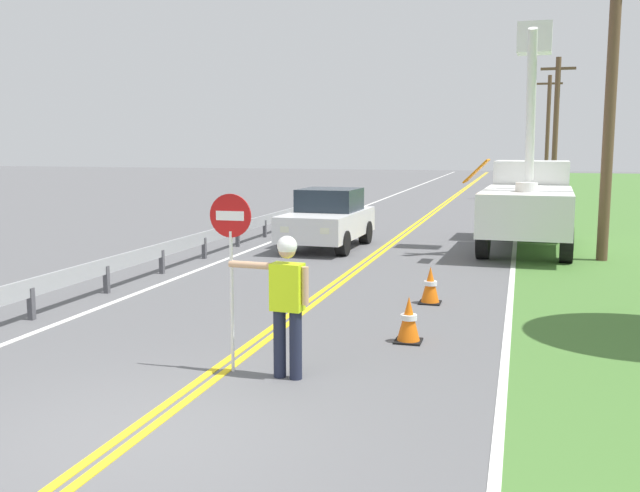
{
  "coord_description": "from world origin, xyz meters",
  "views": [
    {
      "loc": [
        3.73,
        -6.16,
        2.94
      ],
      "look_at": [
        0.39,
        5.65,
        1.2
      ],
      "focal_mm": 39.99,
      "sensor_mm": 36.0,
      "label": 1
    }
  ],
  "objects_px": {
    "traffic_cone_mid": "(430,286)",
    "stop_sign_paddle": "(231,242)",
    "oncoming_sedan_nearest": "(328,219)",
    "utility_pole_mid": "(556,126)",
    "traffic_cone_lead": "(409,320)",
    "utility_pole_far": "(548,128)",
    "flagger_worker": "(287,297)",
    "utility_bucket_truck": "(529,198)",
    "utility_pole_near": "(611,85)"
  },
  "relations": [
    {
      "from": "traffic_cone_mid",
      "to": "stop_sign_paddle",
      "type": "bearing_deg",
      "value": -112.52
    },
    {
      "from": "oncoming_sedan_nearest",
      "to": "utility_pole_mid",
      "type": "relative_size",
      "value": 0.55
    },
    {
      "from": "stop_sign_paddle",
      "to": "traffic_cone_mid",
      "type": "bearing_deg",
      "value": 67.48
    },
    {
      "from": "stop_sign_paddle",
      "to": "traffic_cone_lead",
      "type": "relative_size",
      "value": 3.33
    },
    {
      "from": "stop_sign_paddle",
      "to": "oncoming_sedan_nearest",
      "type": "xyz_separation_m",
      "value": [
        -1.78,
        11.31,
        -0.88
      ]
    },
    {
      "from": "utility_pole_mid",
      "to": "utility_pole_far",
      "type": "distance_m",
      "value": 14.38
    },
    {
      "from": "flagger_worker",
      "to": "traffic_cone_lead",
      "type": "bearing_deg",
      "value": 59.39
    },
    {
      "from": "traffic_cone_mid",
      "to": "utility_pole_far",
      "type": "bearing_deg",
      "value": 85.59
    },
    {
      "from": "oncoming_sedan_nearest",
      "to": "traffic_cone_lead",
      "type": "xyz_separation_m",
      "value": [
        3.78,
        -9.29,
        -0.5
      ]
    },
    {
      "from": "flagger_worker",
      "to": "oncoming_sedan_nearest",
      "type": "relative_size",
      "value": 0.44
    },
    {
      "from": "traffic_cone_mid",
      "to": "utility_bucket_truck",
      "type": "bearing_deg",
      "value": 77.7
    },
    {
      "from": "utility_bucket_truck",
      "to": "utility_pole_near",
      "type": "xyz_separation_m",
      "value": [
        1.84,
        -1.93,
        3.0
      ]
    },
    {
      "from": "flagger_worker",
      "to": "traffic_cone_mid",
      "type": "xyz_separation_m",
      "value": [
        1.21,
        4.83,
        -0.71
      ]
    },
    {
      "from": "traffic_cone_lead",
      "to": "traffic_cone_mid",
      "type": "xyz_separation_m",
      "value": [
        -0.02,
        2.75,
        0.0
      ]
    },
    {
      "from": "stop_sign_paddle",
      "to": "utility_pole_far",
      "type": "relative_size",
      "value": 0.29
    },
    {
      "from": "flagger_worker",
      "to": "stop_sign_paddle",
      "type": "xyz_separation_m",
      "value": [
        -0.77,
        0.06,
        0.66
      ]
    },
    {
      "from": "flagger_worker",
      "to": "stop_sign_paddle",
      "type": "height_order",
      "value": "stop_sign_paddle"
    },
    {
      "from": "stop_sign_paddle",
      "to": "utility_bucket_truck",
      "type": "height_order",
      "value": "utility_bucket_truck"
    },
    {
      "from": "stop_sign_paddle",
      "to": "oncoming_sedan_nearest",
      "type": "relative_size",
      "value": 0.56
    },
    {
      "from": "flagger_worker",
      "to": "utility_pole_near",
      "type": "relative_size",
      "value": 0.21
    },
    {
      "from": "traffic_cone_lead",
      "to": "flagger_worker",
      "type": "bearing_deg",
      "value": -120.61
    },
    {
      "from": "utility_pole_mid",
      "to": "traffic_cone_lead",
      "type": "xyz_separation_m",
      "value": [
        -3.18,
        -30.28,
        -3.63
      ]
    },
    {
      "from": "utility_pole_far",
      "to": "traffic_cone_mid",
      "type": "bearing_deg",
      "value": -94.41
    },
    {
      "from": "utility_bucket_truck",
      "to": "traffic_cone_lead",
      "type": "bearing_deg",
      "value": -99.17
    },
    {
      "from": "flagger_worker",
      "to": "utility_pole_mid",
      "type": "height_order",
      "value": "utility_pole_mid"
    },
    {
      "from": "utility_pole_far",
      "to": "utility_pole_near",
      "type": "bearing_deg",
      "value": -89.37
    },
    {
      "from": "utility_bucket_truck",
      "to": "utility_pole_near",
      "type": "relative_size",
      "value": 0.81
    },
    {
      "from": "utility_bucket_truck",
      "to": "stop_sign_paddle",
      "type": "bearing_deg",
      "value": -106.19
    },
    {
      "from": "oncoming_sedan_nearest",
      "to": "utility_pole_mid",
      "type": "height_order",
      "value": "utility_pole_mid"
    },
    {
      "from": "utility_bucket_truck",
      "to": "traffic_cone_lead",
      "type": "distance_m",
      "value": 11.14
    },
    {
      "from": "oncoming_sedan_nearest",
      "to": "utility_pole_near",
      "type": "distance_m",
      "value": 8.23
    },
    {
      "from": "oncoming_sedan_nearest",
      "to": "utility_pole_near",
      "type": "height_order",
      "value": "utility_pole_near"
    },
    {
      "from": "utility_bucket_truck",
      "to": "traffic_cone_mid",
      "type": "distance_m",
      "value": 8.45
    },
    {
      "from": "utility_pole_mid",
      "to": "utility_pole_near",
      "type": "bearing_deg",
      "value": -88.86
    },
    {
      "from": "utility_bucket_truck",
      "to": "traffic_cone_lead",
      "type": "relative_size",
      "value": 9.84
    },
    {
      "from": "utility_pole_near",
      "to": "utility_pole_mid",
      "type": "height_order",
      "value": "utility_pole_near"
    },
    {
      "from": "utility_pole_near",
      "to": "traffic_cone_mid",
      "type": "xyz_separation_m",
      "value": [
        -3.63,
        -6.26,
        -4.1
      ]
    },
    {
      "from": "flagger_worker",
      "to": "utility_pole_far",
      "type": "relative_size",
      "value": 0.23
    },
    {
      "from": "stop_sign_paddle",
      "to": "utility_pole_mid",
      "type": "height_order",
      "value": "utility_pole_mid"
    },
    {
      "from": "traffic_cone_lead",
      "to": "traffic_cone_mid",
      "type": "distance_m",
      "value": 2.75
    },
    {
      "from": "stop_sign_paddle",
      "to": "utility_pole_near",
      "type": "bearing_deg",
      "value": 63.07
    },
    {
      "from": "utility_pole_near",
      "to": "utility_pole_mid",
      "type": "xyz_separation_m",
      "value": [
        -0.42,
        21.26,
        -0.47
      ]
    },
    {
      "from": "utility_pole_near",
      "to": "traffic_cone_mid",
      "type": "distance_m",
      "value": 8.32
    },
    {
      "from": "utility_bucket_truck",
      "to": "utility_pole_far",
      "type": "distance_m",
      "value": 33.86
    },
    {
      "from": "utility_bucket_truck",
      "to": "traffic_cone_lead",
      "type": "height_order",
      "value": "utility_bucket_truck"
    },
    {
      "from": "oncoming_sedan_nearest",
      "to": "utility_pole_mid",
      "type": "bearing_deg",
      "value": 71.64
    },
    {
      "from": "utility_pole_near",
      "to": "utility_pole_mid",
      "type": "distance_m",
      "value": 21.27
    },
    {
      "from": "utility_pole_near",
      "to": "oncoming_sedan_nearest",
      "type": "bearing_deg",
      "value": 177.88
    },
    {
      "from": "utility_pole_mid",
      "to": "flagger_worker",
      "type": "bearing_deg",
      "value": -97.77
    },
    {
      "from": "utility_bucket_truck",
      "to": "utility_pole_mid",
      "type": "height_order",
      "value": "utility_pole_mid"
    }
  ]
}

